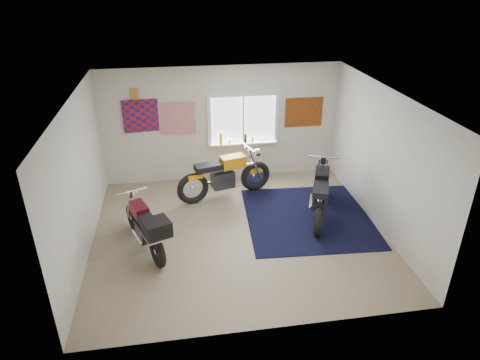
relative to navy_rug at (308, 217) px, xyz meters
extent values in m
plane|color=#9E896B|center=(-1.50, -0.33, -0.01)|extent=(5.50, 5.50, 0.00)
plane|color=white|center=(-1.50, -0.33, 2.69)|extent=(5.50, 5.50, 0.00)
plane|color=silver|center=(-1.50, 2.17, 1.34)|extent=(5.50, 0.00, 5.50)
plane|color=silver|center=(-1.50, -2.83, 1.34)|extent=(5.50, 0.00, 5.50)
plane|color=silver|center=(-4.25, -0.33, 1.34)|extent=(0.00, 5.00, 5.00)
plane|color=silver|center=(1.25, -0.33, 1.34)|extent=(0.00, 5.00, 5.00)
cube|color=black|center=(0.00, 0.00, 0.00)|extent=(2.65, 2.75, 0.01)
cube|color=white|center=(-1.00, 2.15, 1.44)|extent=(1.50, 0.02, 1.10)
cube|color=white|center=(-1.00, 2.14, 2.03)|extent=(1.66, 0.06, 0.08)
cube|color=white|center=(-1.00, 2.14, 0.85)|extent=(1.66, 0.06, 0.08)
cube|color=white|center=(-1.79, 2.14, 1.44)|extent=(0.08, 0.06, 1.10)
cube|color=white|center=(-0.21, 2.14, 1.44)|extent=(0.08, 0.06, 1.10)
cube|color=white|center=(-1.00, 2.14, 1.44)|extent=(0.04, 0.06, 1.10)
cube|color=white|center=(-1.00, 2.08, 0.87)|extent=(1.60, 0.16, 0.04)
cylinder|color=olive|center=(-1.54, 2.07, 1.03)|extent=(0.07, 0.07, 0.28)
cylinder|color=white|center=(-1.34, 2.07, 0.95)|extent=(0.06, 0.06, 0.12)
cylinder|color=black|center=(-0.96, 2.07, 1.00)|extent=(0.06, 0.06, 0.22)
cylinder|color=orange|center=(-0.79, 2.07, 0.96)|extent=(0.05, 0.05, 0.14)
plane|color=red|center=(-3.20, 2.15, 1.64)|extent=(1.00, 0.07, 1.00)
plane|color=red|center=(-2.55, 2.13, 1.54)|extent=(0.90, 0.09, 0.90)
cube|color=#BB8335|center=(-3.40, 2.15, 2.14)|extent=(0.18, 0.02, 0.24)
cube|color=#A54C14|center=(0.45, 2.15, 1.54)|extent=(0.90, 0.03, 0.70)
torus|color=black|center=(-0.84, 1.37, 0.35)|extent=(0.73, 0.33, 0.72)
torus|color=black|center=(-2.28, 0.97, 0.35)|extent=(0.73, 0.33, 0.72)
cylinder|color=white|center=(-0.84, 1.37, 0.35)|extent=(0.14, 0.13, 0.12)
cylinder|color=white|center=(-2.28, 0.97, 0.35)|extent=(0.14, 0.13, 0.12)
cylinder|color=white|center=(-1.56, 1.17, 0.66)|extent=(1.32, 0.45, 0.10)
cube|color=#323134|center=(-1.61, 1.15, 0.42)|extent=(0.54, 0.42, 0.36)
cylinder|color=white|center=(-1.66, 1.32, 0.31)|extent=(0.59, 0.23, 0.07)
cube|color=orange|center=(-1.38, 1.22, 0.81)|extent=(0.59, 0.41, 0.26)
cube|color=black|center=(-1.92, 1.07, 0.79)|extent=(0.65, 0.45, 0.13)
cube|color=orange|center=(-2.23, 0.98, 0.64)|extent=(0.35, 0.25, 0.09)
cube|color=orange|center=(-0.84, 1.37, 0.48)|extent=(0.33, 0.22, 0.05)
cylinder|color=white|center=(-1.03, 1.32, 1.08)|extent=(0.22, 0.65, 0.04)
cylinder|color=white|center=(-0.82, 1.37, 0.91)|extent=(0.15, 0.19, 0.17)
torus|color=black|center=(0.51, 0.76, 0.32)|extent=(0.37, 0.67, 0.66)
torus|color=black|center=(-0.01, -0.62, 0.32)|extent=(0.37, 0.67, 0.66)
cylinder|color=white|center=(0.51, 0.76, 0.32)|extent=(0.14, 0.15, 0.12)
cylinder|color=white|center=(-0.01, -0.62, 0.32)|extent=(0.14, 0.15, 0.12)
cylinder|color=white|center=(0.25, 0.07, 0.65)|extent=(0.56, 1.27, 0.09)
cube|color=#323134|center=(0.23, 0.02, 0.42)|extent=(0.45, 0.55, 0.36)
cylinder|color=white|center=(0.07, 0.08, 0.31)|extent=(0.28, 0.57, 0.07)
cube|color=black|center=(0.32, 0.25, 0.79)|extent=(0.44, 0.59, 0.25)
cube|color=black|center=(0.12, -0.27, 0.77)|extent=(0.48, 0.65, 0.13)
cube|color=black|center=(0.00, -0.57, 0.63)|extent=(0.27, 0.36, 0.08)
cube|color=black|center=(0.51, 0.76, 0.45)|extent=(0.24, 0.33, 0.05)
cylinder|color=white|center=(0.45, 0.58, 1.07)|extent=(0.62, 0.27, 0.04)
cylinder|color=white|center=(0.52, 0.78, 0.90)|extent=(0.20, 0.16, 0.17)
torus|color=black|center=(-3.49, 0.07, 0.29)|extent=(0.33, 0.60, 0.60)
torus|color=black|center=(-3.01, -1.12, 0.29)|extent=(0.33, 0.60, 0.60)
cylinder|color=white|center=(-3.49, 0.07, 0.29)|extent=(0.12, 0.13, 0.10)
cylinder|color=white|center=(-3.01, -1.12, 0.29)|extent=(0.12, 0.13, 0.10)
cylinder|color=white|center=(-3.25, -0.52, 0.56)|extent=(0.51, 1.10, 0.08)
cube|color=#323134|center=(-3.23, -0.57, 0.36)|extent=(0.39, 0.48, 0.31)
cylinder|color=white|center=(-3.37, -0.62, 0.27)|extent=(0.25, 0.49, 0.06)
cube|color=#440B16|center=(-3.31, -0.37, 0.69)|extent=(0.39, 0.51, 0.22)
cube|color=black|center=(-3.13, -0.82, 0.67)|extent=(0.43, 0.56, 0.11)
cube|color=#440B16|center=(-3.03, -1.08, 0.54)|extent=(0.24, 0.31, 0.07)
cube|color=#440B16|center=(-3.49, 0.07, 0.40)|extent=(0.21, 0.29, 0.05)
cylinder|color=white|center=(-3.43, -0.08, 0.93)|extent=(0.54, 0.24, 0.03)
cylinder|color=white|center=(-3.50, 0.09, 0.78)|extent=(0.17, 0.14, 0.15)
cube|color=black|center=(-2.98, -1.20, 0.80)|extent=(0.53, 0.51, 0.28)
camera|label=1|loc=(-2.56, -7.21, 4.61)|focal=32.00mm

